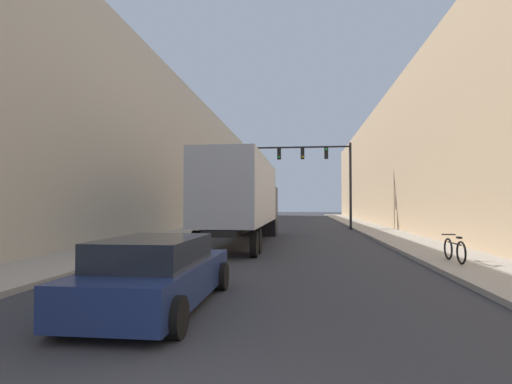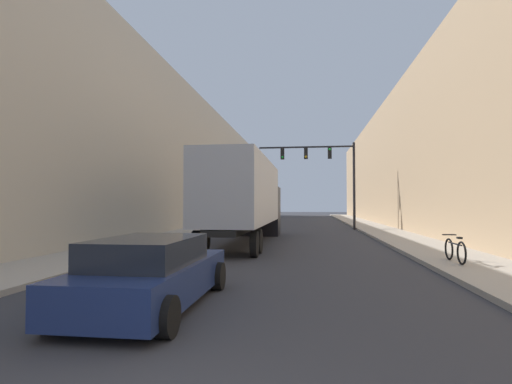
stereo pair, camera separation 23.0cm
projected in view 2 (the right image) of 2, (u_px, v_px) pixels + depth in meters
The scene contains 8 objects.
sidewalk_right at pixel (376, 229), 31.21m from camera, with size 2.99×80.00×0.15m.
sidewalk_left at pixel (211, 227), 32.95m from camera, with size 2.99×80.00×0.15m.
building_right at pixel (435, 158), 30.79m from camera, with size 6.00×80.00×11.19m.
building_left at pixel (159, 159), 33.71m from camera, with size 6.00×80.00×11.70m.
semi_truck at pixel (247, 198), 20.47m from camera, with size 2.55×13.07×4.12m.
sedan_car at pixel (152, 273), 7.77m from camera, with size 2.10×4.70×1.36m.
traffic_signal_gantry at pixel (328, 167), 31.66m from camera, with size 7.62×0.35×6.88m.
parked_bicycle at pixel (455, 250), 12.71m from camera, with size 0.44×1.82×0.86m.
Camera 2 is at (1.43, -2.24, 2.01)m, focal length 28.00 mm.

